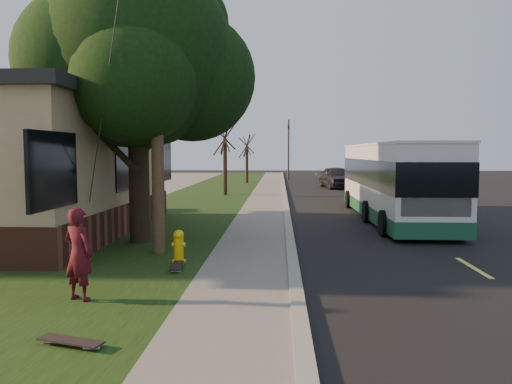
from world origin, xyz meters
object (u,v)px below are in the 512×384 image
at_px(leafy_tree, 139,57).
at_px(transit_bus, 393,179).
at_px(skateboard_main, 177,266).
at_px(distant_car, 337,177).
at_px(bare_tree_far, 247,159).
at_px(skateboarder, 79,254).
at_px(dumpster, 95,194).
at_px(bare_tree_near, 225,159).
at_px(traffic_signal, 288,146).
at_px(skateboard_spare, 71,341).
at_px(utility_pole, 156,67).
at_px(fire_hydrant, 179,246).

height_order(leafy_tree, transit_bus, leafy_tree).
bearing_deg(skateboard_main, distant_car, 76.11).
relative_size(bare_tree_far, skateboard_main, 4.36).
bearing_deg(skateboarder, skateboard_main, -94.36).
distance_m(transit_bus, skateboard_main, 10.91).
bearing_deg(leafy_tree, dumpster, 119.34).
relative_size(bare_tree_near, traffic_signal, 0.78).
distance_m(leafy_tree, skateboarder, 7.12).
relative_size(skateboarder, skateboard_spare, 1.67).
bearing_deg(skateboard_spare, distant_car, 77.15).
bearing_deg(leafy_tree, transit_bus, 33.14).
bearing_deg(skateboarder, utility_pole, -72.73).
xyz_separation_m(leafy_tree, skateboarder, (0.48, -5.65, -4.31)).
xyz_separation_m(traffic_signal, skateboard_spare, (-3.50, -38.99, -3.03)).
distance_m(leafy_tree, skateboard_spare, 9.23).
bearing_deg(transit_bus, skateboard_spare, -118.32).
distance_m(fire_hydrant, utility_pole, 4.37).
distance_m(fire_hydrant, traffic_signal, 34.25).
height_order(utility_pole, leafy_tree, utility_pole).
xyz_separation_m(bare_tree_near, skateboarder, (-0.19, -21.00, -1.29)).
xyz_separation_m(traffic_signal, distant_car, (3.30, -9.21, -2.37)).
bearing_deg(skateboard_spare, leafy_tree, 98.73).
xyz_separation_m(skateboarder, dumpster, (-4.59, 12.96, -0.10)).
relative_size(fire_hydrant, skateboard_main, 0.80).
height_order(skateboarder, skateboard_main, skateboarder).
height_order(bare_tree_near, distant_car, bare_tree_near).
bearing_deg(distant_car, transit_bus, -97.14).
bearing_deg(utility_pole, distant_car, 73.38).
relative_size(utility_pole, skateboarder, 5.76).
xyz_separation_m(fire_hydrant, skateboard_main, (0.10, -0.68, -0.30)).
distance_m(fire_hydrant, leafy_tree, 5.65).
bearing_deg(fire_hydrant, bare_tree_near, 92.86).
bearing_deg(distant_car, skateboard_spare, -110.66).
relative_size(dumpster, distant_car, 0.41).
height_order(bare_tree_near, traffic_signal, traffic_signal).
relative_size(leafy_tree, bare_tree_far, 1.94).
bearing_deg(leafy_tree, bare_tree_far, 87.55).
bearing_deg(transit_bus, utility_pole, -136.26).
xyz_separation_m(fire_hydrant, leafy_tree, (-1.57, 2.65, 4.73)).
relative_size(traffic_signal, skateboard_main, 5.95).
xyz_separation_m(fire_hydrant, traffic_signal, (3.10, 34.00, 2.73)).
xyz_separation_m(traffic_signal, skateboard_main, (-3.00, -34.68, -3.03)).
relative_size(utility_pole, skateboard_spare, 9.64).
distance_m(utility_pole, dumpster, 10.96).
xyz_separation_m(transit_bus, distant_car, (-0.19, 16.81, -0.75)).
relative_size(fire_hydrant, bare_tree_near, 0.17).
bearing_deg(distant_car, utility_pole, -114.43).
xyz_separation_m(fire_hydrant, bare_tree_far, (-0.40, 30.00, 1.57)).
relative_size(transit_bus, skateboard_spare, 11.33).
height_order(bare_tree_far, traffic_signal, traffic_signal).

